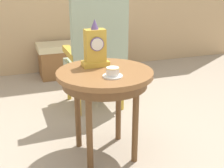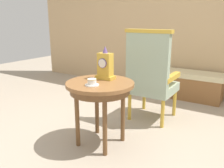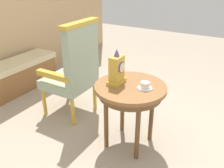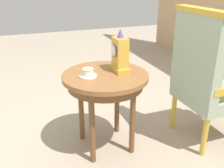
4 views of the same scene
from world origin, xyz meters
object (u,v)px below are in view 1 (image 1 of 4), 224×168
teacup_left (113,73)px  mantel_clock (96,48)px  armchair (96,51)px  side_table (105,82)px  window_bench (81,58)px

teacup_left → mantel_clock: mantel_clock is taller
mantel_clock → armchair: bearing=72.9°
side_table → teacup_left: (0.01, -0.14, 0.11)m
mantel_clock → armchair: armchair is taller
mantel_clock → window_bench: bearing=79.5°
teacup_left → mantel_clock: (-0.03, 0.27, 0.11)m
teacup_left → armchair: bearing=79.4°
side_table → armchair: armchair is taller
armchair → teacup_left: bearing=-100.6°
window_bench → armchair: bearing=-96.5°
side_table → window_bench: 2.02m
teacup_left → mantel_clock: 0.29m
side_table → armchair: 0.83m
armchair → side_table: bearing=-102.8°
window_bench → side_table: bearing=-99.1°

